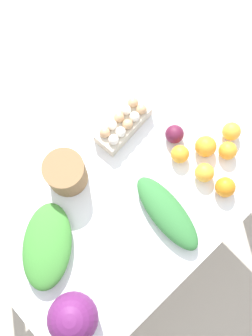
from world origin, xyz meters
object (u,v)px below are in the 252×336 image
object	(u,v)px
cabbage_purple	(73,318)
beet_root	(175,134)
greens_bunch_beet_tops	(47,246)
orange_1	(206,146)
egg_carton	(123,124)
orange_2	(231,131)
paper_bag	(66,173)
greens_bunch_chard	(167,213)
orange_4	(225,187)
orange_5	(180,154)
orange_0	(228,151)
orange_3	(204,173)

from	to	relation	value
cabbage_purple	beet_root	xyz separation A→B (m)	(0.70, 0.23, -0.05)
cabbage_purple	beet_root	distance (m)	0.73
greens_bunch_beet_tops	orange_1	size ratio (longest dim) A/B	3.76
egg_carton	orange_2	size ratio (longest dim) A/B	3.46
egg_carton	paper_bag	xyz separation A→B (m)	(-0.29, -0.01, 0.03)
cabbage_purple	greens_bunch_beet_tops	distance (m)	0.26
greens_bunch_chard	orange_4	size ratio (longest dim) A/B	4.28
orange_1	orange_2	bearing A→B (deg)	-11.70
paper_bag	orange_5	xyz separation A→B (m)	(0.36, -0.22, -0.04)
greens_bunch_chard	cabbage_purple	bearing A→B (deg)	-175.29
orange_0	orange_5	size ratio (longest dim) A/B	1.01
orange_1	orange_4	world-z (taller)	orange_1
orange_5	greens_bunch_chard	bearing A→B (deg)	-146.84
greens_bunch_beet_tops	beet_root	bearing A→B (deg)	-0.68
greens_bunch_beet_tops	orange_0	world-z (taller)	greens_bunch_beet_tops
greens_bunch_beet_tops	orange_1	world-z (taller)	orange_1
egg_carton	orange_1	world-z (taller)	egg_carton
egg_carton	orange_5	bearing A→B (deg)	-78.63
greens_bunch_beet_tops	orange_0	distance (m)	0.74
cabbage_purple	orange_2	world-z (taller)	cabbage_purple
beet_root	paper_bag	bearing A→B (deg)	159.29
greens_bunch_chard	orange_3	world-z (taller)	same
greens_bunch_chard	orange_1	size ratio (longest dim) A/B	3.97
orange_3	orange_2	bearing A→B (deg)	12.58
egg_carton	cabbage_purple	bearing A→B (deg)	-152.49
egg_carton	greens_bunch_beet_tops	world-z (taller)	egg_carton
orange_0	orange_2	xyz separation A→B (m)	(0.07, 0.04, 0.00)
greens_bunch_chard	orange_4	bearing A→B (deg)	-19.19
paper_bag	greens_bunch_beet_tops	size ratio (longest dim) A/B	0.49
cabbage_purple	orange_2	xyz separation A→B (m)	(0.86, 0.09, -0.05)
beet_root	orange_2	xyz separation A→B (m)	(0.17, -0.14, -0.00)
orange_0	orange_3	distance (m)	0.13
cabbage_purple	orange_5	world-z (taller)	cabbage_purple
greens_bunch_chard	orange_4	world-z (taller)	orange_4
cabbage_purple	orange_0	size ratio (longest dim) A/B	2.38
greens_bunch_beet_tops	orange_3	distance (m)	0.62
orange_3	egg_carton	bearing A→B (deg)	104.57
beet_root	orange_3	size ratio (longest dim) A/B	1.00
paper_bag	orange_1	bearing A→B (deg)	-30.58
paper_bag	orange_1	xyz separation A→B (m)	(0.45, -0.27, -0.03)
egg_carton	paper_bag	distance (m)	0.29
cabbage_purple	orange_3	distance (m)	0.67
greens_bunch_chard	orange_3	distance (m)	0.21
paper_bag	orange_2	world-z (taller)	paper_bag
greens_bunch_chard	orange_4	distance (m)	0.23
cabbage_purple	orange_1	world-z (taller)	cabbage_purple
egg_carton	beet_root	distance (m)	0.20
greens_bunch_beet_tops	orange_4	bearing A→B (deg)	-24.67
greens_bunch_chard	orange_2	xyz separation A→B (m)	(0.40, 0.06, -0.00)
orange_4	orange_2	bearing A→B (deg)	36.71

